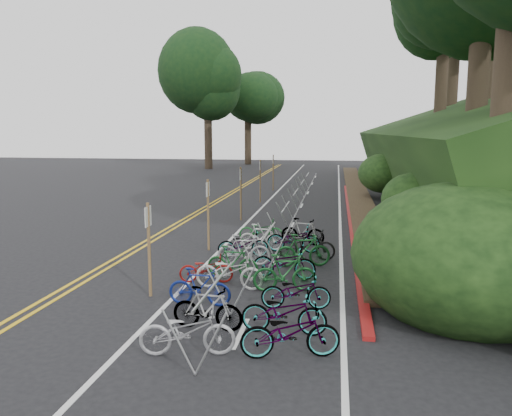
# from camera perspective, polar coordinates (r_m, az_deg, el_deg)

# --- Properties ---
(ground) EXTENTS (120.00, 120.00, 0.00)m
(ground) POSITION_cam_1_polar(r_m,az_deg,el_deg) (13.32, -13.46, -9.60)
(ground) COLOR black
(ground) RESTS_ON ground
(road_markings) EXTENTS (7.47, 80.00, 0.01)m
(road_markings) POSITION_cam_1_polar(r_m,az_deg,el_deg) (22.55, -2.09, -1.79)
(road_markings) COLOR gold
(road_markings) RESTS_ON ground
(red_curb) EXTENTS (0.25, 28.00, 0.10)m
(red_curb) POSITION_cam_1_polar(r_m,az_deg,el_deg) (24.00, 10.77, -1.18)
(red_curb) COLOR maroon
(red_curb) RESTS_ON ground
(embankment) EXTENTS (14.30, 48.14, 9.11)m
(embankment) POSITION_cam_1_polar(r_m,az_deg,el_deg) (31.74, 23.84, 5.21)
(embankment) COLOR black
(embankment) RESTS_ON ground
(bike_rack_front) EXTENTS (1.15, 3.06, 1.19)m
(bike_rack_front) POSITION_cam_1_polar(r_m,az_deg,el_deg) (10.00, -4.76, -10.36)
(bike_rack_front) COLOR #A0A2A4
(bike_rack_front) RESTS_ON ground
(bike_racks_rest) EXTENTS (1.14, 23.00, 1.17)m
(bike_racks_rest) POSITION_cam_1_polar(r_m,az_deg,el_deg) (24.94, 4.55, 1.19)
(bike_racks_rest) COLOR #A0A2A4
(bike_racks_rest) RESTS_ON ground
(signpost_near) EXTENTS (0.08, 0.40, 2.40)m
(signpost_near) POSITION_cam_1_polar(r_m,az_deg,el_deg) (12.77, -12.14, -3.95)
(signpost_near) COLOR brown
(signpost_near) RESTS_ON ground
(signposts_rest) EXTENTS (0.08, 18.40, 2.50)m
(signposts_rest) POSITION_cam_1_polar(r_m,az_deg,el_deg) (26.15, -0.51, 2.84)
(signposts_rest) COLOR brown
(signposts_rest) RESTS_ON ground
(bike_front) EXTENTS (0.75, 1.55, 0.78)m
(bike_front) POSITION_cam_1_polar(r_m,az_deg,el_deg) (13.91, -5.72, -6.92)
(bike_front) COLOR maroon
(bike_front) RESTS_ON ground
(bike_valet) EXTENTS (3.28, 11.51, 1.04)m
(bike_valet) POSITION_cam_1_polar(r_m,az_deg,el_deg) (14.01, 1.31, -6.41)
(bike_valet) COLOR #9E9EA3
(bike_valet) RESTS_ON ground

